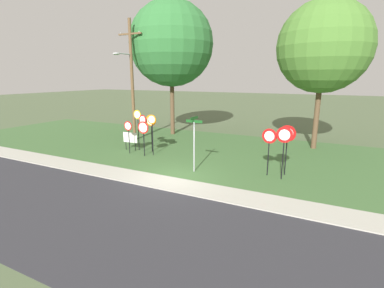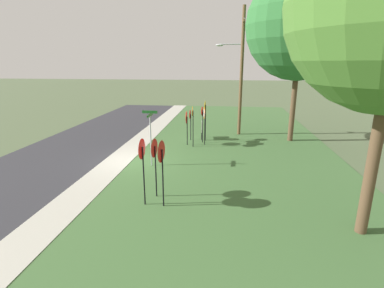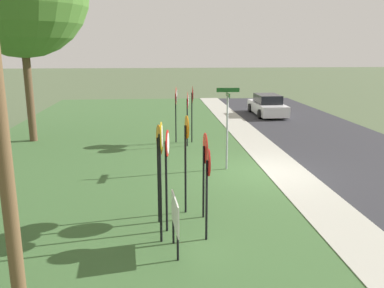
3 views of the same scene
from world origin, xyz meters
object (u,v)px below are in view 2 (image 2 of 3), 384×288
(stop_sign_far_left, at_px, (202,117))
(stop_sign_far_center, at_px, (193,119))
(street_name_post, at_px, (151,133))
(stop_sign_near_left, at_px, (204,118))
(stop_sign_center_tall, at_px, (187,121))
(notice_board, at_px, (202,128))
(stop_sign_far_right, at_px, (205,113))
(yield_sign_near_right, at_px, (154,154))
(oak_tree_left, at_px, (301,25))
(utility_pole, at_px, (240,68))
(yield_sign_near_left, at_px, (161,157))
(yield_sign_far_left, at_px, (142,156))
(stop_sign_near_right, at_px, (190,119))

(stop_sign_far_left, bearing_deg, stop_sign_far_center, -19.00)
(street_name_post, bearing_deg, stop_sign_near_left, 152.97)
(stop_sign_center_tall, bearing_deg, notice_board, 153.18)
(stop_sign_far_right, relative_size, notice_board, 2.25)
(yield_sign_near_right, relative_size, oak_tree_left, 0.22)
(street_name_post, bearing_deg, utility_pole, 150.54)
(stop_sign_far_center, bearing_deg, yield_sign_near_left, -5.86)
(stop_sign_near_left, height_order, yield_sign_far_left, yield_sign_far_left)
(stop_sign_near_right, bearing_deg, utility_pole, 125.28)
(stop_sign_center_tall, height_order, utility_pole, utility_pole)
(stop_sign_center_tall, relative_size, utility_pole, 0.25)
(stop_sign_far_center, relative_size, oak_tree_left, 0.24)
(stop_sign_far_center, bearing_deg, yield_sign_near_right, -9.56)
(stop_sign_near_left, xyz_separation_m, stop_sign_far_center, (0.56, -0.72, 0.03))
(stop_sign_far_left, bearing_deg, yield_sign_near_left, 2.69)
(notice_board, height_order, oak_tree_left, oak_tree_left)
(utility_pole, bearing_deg, yield_sign_near_left, -14.61)
(stop_sign_near_right, height_order, yield_sign_near_right, yield_sign_near_right)
(stop_sign_far_left, height_order, street_name_post, street_name_post)
(stop_sign_center_tall, relative_size, oak_tree_left, 0.20)
(yield_sign_near_left, bearing_deg, notice_board, -176.84)
(yield_sign_near_right, height_order, utility_pole, utility_pole)
(stop_sign_center_tall, distance_m, yield_sign_far_left, 8.70)
(yield_sign_near_right, height_order, notice_board, yield_sign_near_right)
(stop_sign_center_tall, relative_size, yield_sign_near_left, 0.86)
(stop_sign_far_left, relative_size, oak_tree_left, 0.22)
(stop_sign_far_center, height_order, oak_tree_left, oak_tree_left)
(yield_sign_far_left, xyz_separation_m, oak_tree_left, (-10.74, 7.65, 5.69))
(stop_sign_far_left, xyz_separation_m, stop_sign_far_right, (-0.54, 0.15, 0.19))
(stop_sign_near_left, height_order, stop_sign_far_center, stop_sign_far_center)
(stop_sign_far_left, bearing_deg, oak_tree_left, 108.93)
(stop_sign_far_center, xyz_separation_m, yield_sign_far_left, (8.31, -0.92, 0.12))
(stop_sign_center_tall, height_order, street_name_post, street_name_post)
(yield_sign_near_right, bearing_deg, stop_sign_near_left, 176.73)
(street_name_post, relative_size, oak_tree_left, 0.27)
(oak_tree_left, bearing_deg, stop_sign_far_center, -70.22)
(yield_sign_near_left, bearing_deg, oak_tree_left, 153.62)
(yield_sign_near_left, relative_size, yield_sign_far_left, 0.99)
(yield_sign_far_left, bearing_deg, stop_sign_far_center, 176.02)
(street_name_post, relative_size, notice_board, 2.39)
(stop_sign_far_right, bearing_deg, oak_tree_left, 100.51)
(stop_sign_near_right, relative_size, stop_sign_far_left, 0.87)
(yield_sign_far_left, distance_m, utility_pole, 13.16)
(stop_sign_far_left, bearing_deg, stop_sign_far_right, 171.78)
(yield_sign_near_right, height_order, street_name_post, street_name_post)
(yield_sign_near_right, xyz_separation_m, street_name_post, (-3.67, -1.14, -0.07))
(yield_sign_near_left, height_order, street_name_post, street_name_post)
(yield_sign_near_left, distance_m, utility_pole, 13.00)
(yield_sign_near_left, xyz_separation_m, notice_board, (-10.49, 0.57, -1.15))
(stop_sign_center_tall, xyz_separation_m, yield_sign_near_left, (8.72, 0.29, 0.33))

